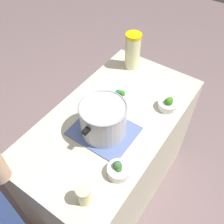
% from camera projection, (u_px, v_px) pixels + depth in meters
% --- Properties ---
extents(ground_plane, '(8.00, 8.00, 0.00)m').
position_uv_depth(ground_plane, '(112.00, 185.00, 2.23)').
color(ground_plane, slate).
extents(counter_slab, '(1.26, 0.69, 0.92)m').
position_uv_depth(counter_slab, '(112.00, 157.00, 1.89)').
color(counter_slab, beige).
rests_on(counter_slab, ground_plane).
extents(dish_cloth, '(0.30, 0.36, 0.01)m').
position_uv_depth(dish_cloth, '(104.00, 131.00, 1.47)').
color(dish_cloth, '#566AA2').
rests_on(dish_cloth, counter_slab).
extents(cooking_pot, '(0.33, 0.26, 0.20)m').
position_uv_depth(cooking_pot, '(103.00, 119.00, 1.39)').
color(cooking_pot, '#B7B7BC').
rests_on(cooking_pot, dish_cloth).
extents(lemonade_pitcher, '(0.11, 0.11, 0.26)m').
position_uv_depth(lemonade_pitcher, '(133.00, 51.00, 1.78)').
color(lemonade_pitcher, beige).
rests_on(lemonade_pitcher, counter_slab).
extents(mason_jar, '(0.07, 0.07, 0.11)m').
position_uv_depth(mason_jar, '(84.00, 195.00, 1.16)').
color(mason_jar, beige).
rests_on(mason_jar, counter_slab).
extents(broccoli_bowl_front, '(0.13, 0.13, 0.07)m').
position_uv_depth(broccoli_bowl_front, '(120.00, 95.00, 1.63)').
color(broccoli_bowl_front, silver).
rests_on(broccoli_bowl_front, counter_slab).
extents(broccoli_bowl_center, '(0.12, 0.12, 0.08)m').
position_uv_depth(broccoli_bowl_center, '(119.00, 170.00, 1.27)').
color(broccoli_bowl_center, silver).
rests_on(broccoli_bowl_center, counter_slab).
extents(broccoli_bowl_back, '(0.12, 0.12, 0.09)m').
position_uv_depth(broccoli_bowl_back, '(168.00, 104.00, 1.58)').
color(broccoli_bowl_back, silver).
rests_on(broccoli_bowl_back, counter_slab).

